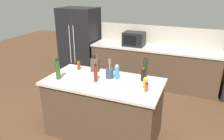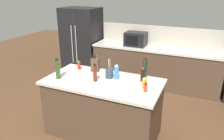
{
  "view_description": "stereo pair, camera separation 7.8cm",
  "coord_description": "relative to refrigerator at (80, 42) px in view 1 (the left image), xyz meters",
  "views": [
    {
      "loc": [
        1.29,
        -2.76,
        2.28
      ],
      "look_at": [
        0.0,
        0.35,
        0.99
      ],
      "focal_mm": 35.0,
      "sensor_mm": 36.0,
      "label": 1
    },
    {
      "loc": [
        1.36,
        -2.73,
        2.28
      ],
      "look_at": [
        0.0,
        0.35,
        0.99
      ],
      "focal_mm": 35.0,
      "sensor_mm": 36.0,
      "label": 2
    }
  ],
  "objects": [
    {
      "name": "microwave",
      "position": [
        1.54,
        -0.05,
        0.22
      ],
      "size": [
        0.49,
        0.39,
        0.33
      ],
      "color": "black",
      "rests_on": "back_counter_run"
    },
    {
      "name": "dish_soap_bottle",
      "position": [
        1.9,
        -2.1,
        0.16
      ],
      "size": [
        0.07,
        0.07,
        0.22
      ],
      "color": "#3384BC",
      "rests_on": "kitchen_island"
    },
    {
      "name": "utensil_crock",
      "position": [
        1.78,
        -2.11,
        0.13
      ],
      "size": [
        0.12,
        0.12,
        0.32
      ],
      "color": "#333D4C",
      "rests_on": "kitchen_island"
    },
    {
      "name": "soy_sauce_bottle",
      "position": [
        2.29,
        -2.02,
        0.15
      ],
      "size": [
        0.06,
        0.06,
        0.21
      ],
      "color": "black",
      "rests_on": "kitchen_island"
    },
    {
      "name": "olive_oil_bottle",
      "position": [
        1.06,
        -2.45,
        0.21
      ],
      "size": [
        0.07,
        0.07,
        0.33
      ],
      "color": "#2D4C1E",
      "rests_on": "kitchen_island"
    },
    {
      "name": "honey_jar",
      "position": [
        2.39,
        -2.25,
        0.13
      ],
      "size": [
        0.07,
        0.07,
        0.16
      ],
      "color": "gold",
      "rests_on": "kitchen_island"
    },
    {
      "name": "back_counter_run",
      "position": [
        2.03,
        -0.05,
        -0.42
      ],
      "size": [
        3.02,
        0.66,
        0.94
      ],
      "color": "#4C3828",
      "rests_on": "ground_plane"
    },
    {
      "name": "knife_block",
      "position": [
        1.44,
        -1.93,
        0.17
      ],
      "size": [
        0.15,
        0.13,
        0.29
      ],
      "rotation": [
        0.0,
        0.0,
        0.24
      ],
      "color": "#4C3828",
      "rests_on": "kitchen_island"
    },
    {
      "name": "wine_bottle",
      "position": [
        2.28,
        -1.89,
        0.21
      ],
      "size": [
        0.07,
        0.07,
        0.34
      ],
      "color": "black",
      "rests_on": "kitchen_island"
    },
    {
      "name": "vinegar_bottle",
      "position": [
        1.64,
        -2.32,
        0.18
      ],
      "size": [
        0.06,
        0.06,
        0.28
      ],
      "color": "maroon",
      "rests_on": "kitchen_island"
    },
    {
      "name": "wall_backsplash",
      "position": [
        2.03,
        0.27,
        0.28
      ],
      "size": [
        2.98,
        0.03,
        0.46
      ],
      "primitive_type": "cube",
      "color": "#B2A899",
      "rests_on": "back_counter_run"
    },
    {
      "name": "ground_plane",
      "position": [
        1.73,
        -2.25,
        -0.89
      ],
      "size": [
        14.0,
        14.0,
        0.0
      ],
      "primitive_type": "plane",
      "color": "brown"
    },
    {
      "name": "spice_jar_paprika",
      "position": [
        2.43,
        -2.35,
        0.11
      ],
      "size": [
        0.05,
        0.05,
        0.12
      ],
      "color": "#B73D1E",
      "rests_on": "kitchen_island"
    },
    {
      "name": "hot_sauce_bottle",
      "position": [
        1.14,
        -1.97,
        0.12
      ],
      "size": [
        0.05,
        0.05,
        0.15
      ],
      "color": "red",
      "rests_on": "kitchen_island"
    },
    {
      "name": "refrigerator",
      "position": [
        0.0,
        0.0,
        0.0
      ],
      "size": [
        0.97,
        0.75,
        1.77
      ],
      "color": "black",
      "rests_on": "ground_plane"
    },
    {
      "name": "kitchen_island",
      "position": [
        1.73,
        -2.25,
        -0.42
      ],
      "size": [
        1.79,
        0.92,
        0.94
      ],
      "color": "#4C3828",
      "rests_on": "ground_plane"
    }
  ]
}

